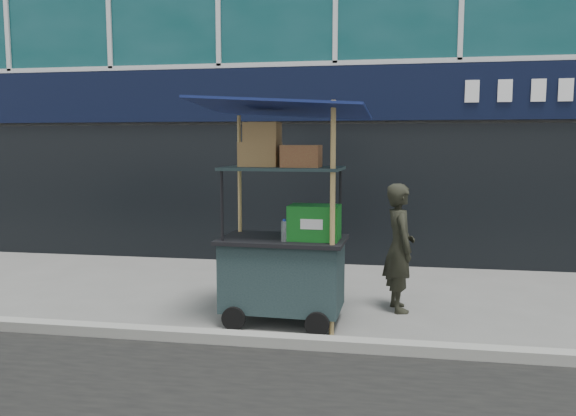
# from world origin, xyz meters

# --- Properties ---
(ground) EXTENTS (80.00, 80.00, 0.00)m
(ground) POSITION_xyz_m (0.00, 0.00, 0.00)
(ground) COLOR #64635F
(ground) RESTS_ON ground
(curb) EXTENTS (80.00, 0.18, 0.12)m
(curb) POSITION_xyz_m (0.00, -0.20, 0.06)
(curb) COLOR gray
(curb) RESTS_ON ground
(vendor_cart) EXTENTS (1.95, 1.42, 2.57)m
(vendor_cart) POSITION_xyz_m (-0.27, 0.59, 0.90)
(vendor_cart) COLOR #1B2B2E
(vendor_cart) RESTS_ON ground
(vendor_man) EXTENTS (0.51, 0.65, 1.58)m
(vendor_man) POSITION_xyz_m (1.05, 1.31, 0.79)
(vendor_man) COLOR black
(vendor_man) RESTS_ON ground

